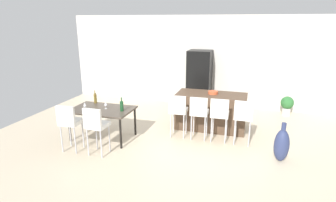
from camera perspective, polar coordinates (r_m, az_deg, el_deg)
ground_plane at (r=6.74m, az=5.63°, el=-7.75°), size 10.00×10.00×0.00m
back_wall at (r=9.17m, az=9.58°, el=7.99°), size 10.00×0.12×2.90m
kitchen_island at (r=7.31m, az=8.77°, el=-2.06°), size 1.77×0.84×0.92m
bar_chair_left at (r=6.60m, az=2.10°, el=-1.69°), size 0.42×0.42×1.05m
bar_chair_middle at (r=6.50m, az=6.42°, el=-2.08°), size 0.41×0.41×1.05m
bar_chair_right at (r=6.44m, az=10.56°, el=-2.45°), size 0.41×0.41×1.05m
bar_chair_far at (r=6.41m, az=15.24°, el=-2.84°), size 0.41×0.41×1.05m
dining_table at (r=6.70m, az=-13.35°, el=-2.06°), size 1.43×0.91×0.74m
dining_chair_near at (r=6.22m, az=-19.64°, el=-3.81°), size 0.42×0.42×1.05m
dining_chair_far at (r=5.88m, az=-14.62°, el=-4.53°), size 0.42×0.42×1.05m
wine_bottle_far at (r=7.15m, az=-14.71°, el=0.60°), size 0.07×0.07×0.33m
wine_bottle_right at (r=6.39m, az=-9.49°, el=-0.99°), size 0.08×0.08×0.33m
wine_glass_left at (r=6.63m, az=-12.70°, el=-0.52°), size 0.07×0.07×0.17m
wine_glass_middle at (r=6.68m, az=-16.72°, el=-0.68°), size 0.07×0.07×0.17m
refrigerator at (r=8.89m, az=6.43°, el=4.39°), size 0.72×0.68×1.84m
fruit_bowl at (r=7.20m, az=9.24°, el=1.74°), size 0.25×0.25×0.07m
floor_vase at (r=6.03m, az=22.29°, el=-8.36°), size 0.30×0.30×0.81m
potted_plant at (r=8.95m, az=23.25°, el=-0.65°), size 0.37×0.37×0.57m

